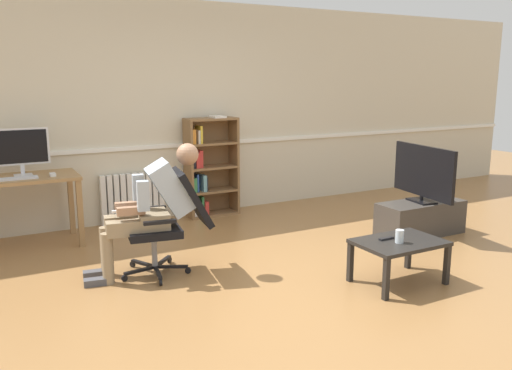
% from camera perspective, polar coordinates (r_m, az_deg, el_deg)
% --- Properties ---
extents(ground_plane, '(18.00, 18.00, 0.00)m').
position_cam_1_polar(ground_plane, '(4.73, 3.38, -10.37)').
color(ground_plane, olive).
extents(back_wall, '(12.00, 0.13, 2.70)m').
position_cam_1_polar(back_wall, '(6.79, -8.47, 7.95)').
color(back_wall, beige).
rests_on(back_wall, ground_plane).
extents(computer_desk, '(1.20, 0.63, 0.76)m').
position_cam_1_polar(computer_desk, '(5.98, -24.45, -0.26)').
color(computer_desk, '#9E7547').
rests_on(computer_desk, ground_plane).
extents(imac_monitor, '(0.56, 0.14, 0.50)m').
position_cam_1_polar(imac_monitor, '(6.00, -24.16, 3.65)').
color(imac_monitor, silver).
rests_on(imac_monitor, computer_desk).
extents(keyboard, '(0.37, 0.12, 0.02)m').
position_cam_1_polar(keyboard, '(5.82, -24.38, 0.67)').
color(keyboard, silver).
rests_on(keyboard, computer_desk).
extents(computer_mouse, '(0.06, 0.10, 0.03)m').
position_cam_1_polar(computer_mouse, '(5.87, -21.18, 1.06)').
color(computer_mouse, white).
rests_on(computer_mouse, computer_desk).
extents(bookshelf, '(0.67, 0.29, 1.29)m').
position_cam_1_polar(bookshelf, '(6.79, -5.30, 1.78)').
color(bookshelf, brown).
rests_on(bookshelf, ground_plane).
extents(radiator, '(0.78, 0.08, 0.62)m').
position_cam_1_polar(radiator, '(6.64, -13.21, -1.39)').
color(radiator, white).
rests_on(radiator, ground_plane).
extents(office_chair, '(0.87, 0.62, 0.95)m').
position_cam_1_polar(office_chair, '(4.84, -9.19, -3.49)').
color(office_chair, black).
rests_on(office_chair, ground_plane).
extents(person_seated, '(1.07, 0.47, 1.19)m').
position_cam_1_polar(person_seated, '(4.78, -11.30, -2.22)').
color(person_seated, '#937F60').
rests_on(person_seated, ground_plane).
extents(tv_stand, '(1.03, 0.42, 0.38)m').
position_cam_1_polar(tv_stand, '(6.28, 17.39, -3.45)').
color(tv_stand, '#3D3833').
rests_on(tv_stand, ground_plane).
extents(tv_screen, '(0.24, 0.99, 0.64)m').
position_cam_1_polar(tv_screen, '(6.17, 17.70, 1.29)').
color(tv_screen, black).
rests_on(tv_screen, tv_stand).
extents(coffee_table, '(0.75, 0.52, 0.38)m').
position_cam_1_polar(coffee_table, '(4.74, 15.27, -6.42)').
color(coffee_table, black).
rests_on(coffee_table, ground_plane).
extents(drinking_glass, '(0.07, 0.07, 0.11)m').
position_cam_1_polar(drinking_glass, '(4.65, 15.30, -5.39)').
color(drinking_glass, silver).
rests_on(drinking_glass, coffee_table).
extents(spare_remote, '(0.15, 0.04, 0.02)m').
position_cam_1_polar(spare_remote, '(4.72, 13.97, -5.66)').
color(spare_remote, black).
rests_on(spare_remote, coffee_table).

